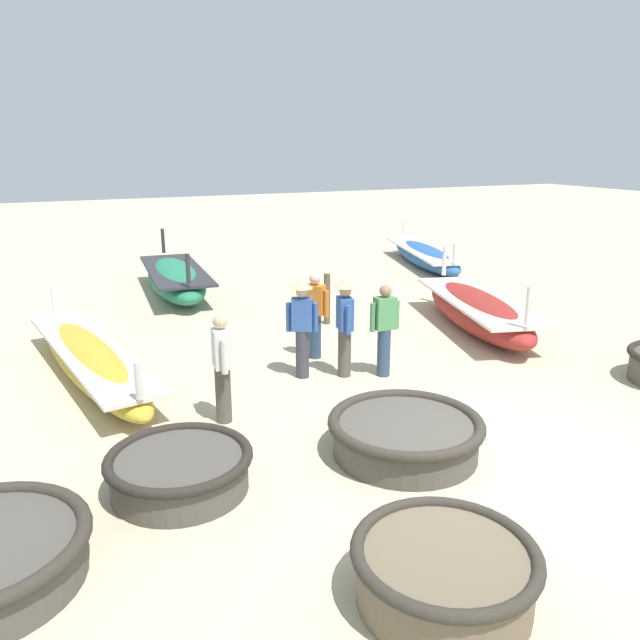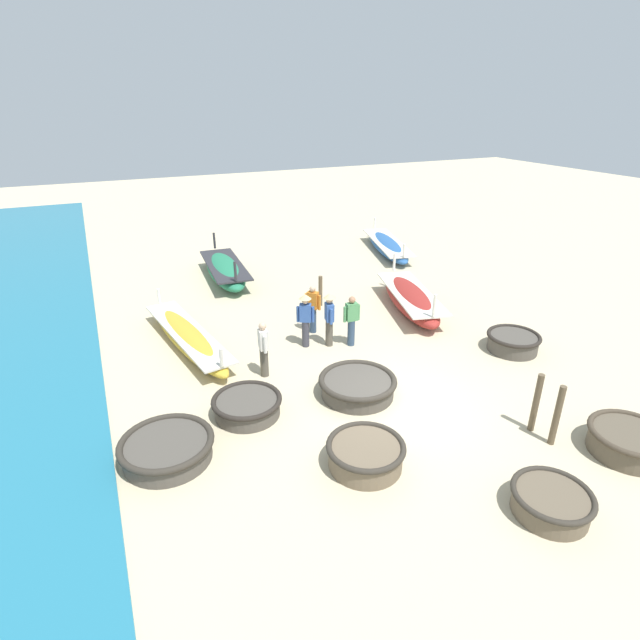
{
  "view_description": "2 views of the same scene",
  "coord_description": "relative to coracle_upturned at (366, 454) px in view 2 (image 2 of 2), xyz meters",
  "views": [
    {
      "loc": [
        -4.53,
        -5.22,
        3.8
      ],
      "look_at": [
        -0.45,
        3.62,
        1.01
      ],
      "focal_mm": 35.0,
      "sensor_mm": 36.0,
      "label": 1
    },
    {
      "loc": [
        -5.89,
        -8.51,
        6.9
      ],
      "look_at": [
        -0.4,
        3.42,
        0.96
      ],
      "focal_mm": 28.0,
      "sensor_mm": 36.0,
      "label": 2
    }
  ],
  "objects": [
    {
      "name": "fisherman_hauling",
      "position": [
        2.26,
        4.89,
        0.54
      ],
      "size": [
        0.53,
        0.24,
        1.57
      ],
      "color": "#2D425B",
      "rests_on": "ground"
    },
    {
      "name": "fisherman_standing_right",
      "position": [
        1.59,
        6.19,
        0.54
      ],
      "size": [
        0.39,
        0.41,
        1.57
      ],
      "color": "#2D425B",
      "rests_on": "ground"
    },
    {
      "name": "mooring_post_inland",
      "position": [
        3.98,
        -0.52,
        0.42
      ],
      "size": [
        0.14,
        0.14,
        1.43
      ],
      "primitive_type": "cylinder",
      "color": "brown",
      "rests_on": "ground"
    },
    {
      "name": "mooring_post_mid_beach",
      "position": [
        2.73,
        8.09,
        0.25
      ],
      "size": [
        0.14,
        0.14,
        1.1
      ],
      "primitive_type": "cylinder",
      "color": "brown",
      "rests_on": "ground"
    },
    {
      "name": "fisherman_standing_left",
      "position": [
        1.0,
        5.39,
        0.66
      ],
      "size": [
        0.48,
        0.36,
        1.67
      ],
      "color": "#383842",
      "rests_on": "ground"
    },
    {
      "name": "coracle_far_right",
      "position": [
        -1.65,
        2.72,
        -0.04
      ],
      "size": [
        1.66,
        1.66,
        0.47
      ],
      "color": "#4C473F",
      "rests_on": "ground"
    },
    {
      "name": "coracle_beside_post",
      "position": [
        6.43,
        2.58,
        -0.01
      ],
      "size": [
        1.54,
        1.54,
        0.53
      ],
      "color": "#4C473F",
      "rests_on": "ground"
    },
    {
      "name": "coracle_center",
      "position": [
        -3.61,
        1.89,
        -0.03
      ],
      "size": [
        1.95,
        1.95,
        0.49
      ],
      "color": "#4C473F",
      "rests_on": "ground"
    },
    {
      "name": "coracle_upturned",
      "position": [
        0.0,
        0.0,
        0.0
      ],
      "size": [
        1.62,
        1.62,
        0.55
      ],
      "color": "brown",
      "rests_on": "ground"
    },
    {
      "name": "long_boat_blue_hull",
      "position": [
        5.43,
        6.42,
        0.1
      ],
      "size": [
        2.48,
        4.83,
        1.4
      ],
      "color": "maroon",
      "rests_on": "ground"
    },
    {
      "name": "long_boat_white_hull",
      "position": [
        0.36,
        12.2,
        0.11
      ],
      "size": [
        1.66,
        4.88,
        1.42
      ],
      "color": "#237551",
      "rests_on": "ground"
    },
    {
      "name": "fisherman_with_hat",
      "position": [
        1.66,
        5.15,
        0.66
      ],
      "size": [
        0.36,
        0.52,
        1.67
      ],
      "color": "#4C473D",
      "rests_on": "ground"
    },
    {
      "name": "coracle_tilted",
      "position": [
        5.21,
        -1.95,
        0.01
      ],
      "size": [
        1.67,
        1.67,
        0.56
      ],
      "color": "brown",
      "rests_on": "ground"
    },
    {
      "name": "coracle_front_left",
      "position": [
        1.12,
        2.38,
        -0.02
      ],
      "size": [
        1.96,
        1.96,
        0.5
      ],
      "color": "#4C473F",
      "rests_on": "ground"
    },
    {
      "name": "long_boat_red_hull",
      "position": [
        -2.21,
        6.85,
        0.01
      ],
      "size": [
        1.78,
        5.65,
        1.03
      ],
      "color": "gold",
      "rests_on": "ground"
    },
    {
      "name": "long_boat_green_hull",
      "position": [
        8.41,
        12.76,
        0.02
      ],
      "size": [
        2.61,
        5.56,
        1.1
      ],
      "color": "#285693",
      "rests_on": "ground"
    },
    {
      "name": "fisherman_by_coracle",
      "position": [
        -0.69,
        4.26,
        0.54
      ],
      "size": [
        0.25,
        0.53,
        1.57
      ],
      "color": "#4C473D",
      "rests_on": "ground"
    },
    {
      "name": "mooring_post_shoreline",
      "position": [
        4.01,
        -1.07,
        0.42
      ],
      "size": [
        0.14,
        0.14,
        1.44
      ],
      "primitive_type": "cylinder",
      "color": "brown",
      "rests_on": "ground"
    },
    {
      "name": "coracle_far_left",
      "position": [
        2.4,
        -2.49,
        -0.03
      ],
      "size": [
        1.45,
        1.45,
        0.49
      ],
      "color": "brown",
      "rests_on": "ground"
    },
    {
      "name": "ground_plane",
      "position": [
        1.69,
        1.58,
        -0.3
      ],
      "size": [
        80.0,
        80.0,
        0.0
      ],
      "primitive_type": "plane",
      "color": "#C6B793"
    }
  ]
}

